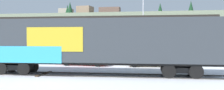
{
  "coord_description": "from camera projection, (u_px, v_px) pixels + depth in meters",
  "views": [
    {
      "loc": [
        2.88,
        -17.09,
        2.59
      ],
      "look_at": [
        -0.16,
        0.57,
        2.1
      ],
      "focal_mm": 40.56,
      "sensor_mm": 36.0,
      "label": 1
    }
  ],
  "objects": [
    {
      "name": "ground_plane",
      "position": [
        113.0,
        76.0,
        17.39
      ],
      "size": [
        260.0,
        260.0,
        0.0
      ],
      "primitive_type": "plane",
      "color": "silver"
    },
    {
      "name": "track",
      "position": [
        87.0,
        75.0,
        17.68
      ],
      "size": [
        60.02,
        3.75,
        0.08
      ],
      "color": "#4C4742",
      "rests_on": "ground_plane"
    },
    {
      "name": "freight_car",
      "position": [
        95.0,
        41.0,
        17.53
      ],
      "size": [
        17.28,
        3.61,
        4.12
      ],
      "color": "#33383D",
      "rests_on": "ground_plane"
    },
    {
      "name": "flagpole",
      "position": [
        144.0,
        14.0,
        30.78
      ],
      "size": [
        0.71,
        1.37,
        8.85
      ],
      "color": "silver",
      "rests_on": "ground_plane"
    },
    {
      "name": "hillside",
      "position": [
        148.0,
        31.0,
        94.02
      ],
      "size": [
        156.48,
        39.94,
        15.23
      ],
      "color": "slate",
      "rests_on": "ground_plane"
    },
    {
      "name": "parked_car_red",
      "position": [
        85.0,
        57.0,
        24.14
      ],
      "size": [
        4.7,
        2.31,
        1.57
      ],
      "color": "#B21E1E",
      "rests_on": "ground_plane"
    },
    {
      "name": "parked_car_tan",
      "position": [
        149.0,
        57.0,
        23.16
      ],
      "size": [
        4.21,
        2.16,
        1.78
      ],
      "color": "#9E8966",
      "rests_on": "ground_plane"
    }
  ]
}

